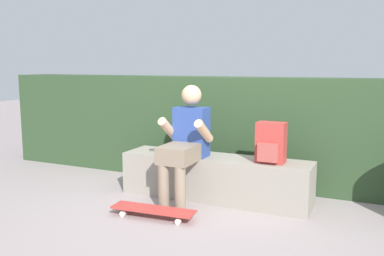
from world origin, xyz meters
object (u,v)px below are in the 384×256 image
person_skater (186,140)px  skateboard_near_person (153,210)px  backpack_on_bench (271,143)px  bench_main (215,178)px

person_skater → skateboard_near_person: 0.80m
person_skater → backpack_on_bench: (0.83, 0.21, -0.00)m
backpack_on_bench → skateboard_near_person: bearing=-139.9°
person_skater → skateboard_near_person: size_ratio=1.48×
person_skater → skateboard_near_person: (-0.07, -0.55, -0.58)m
bench_main → skateboard_near_person: bearing=-112.2°
backpack_on_bench → bench_main: bearing=179.1°
skateboard_near_person → backpack_on_bench: 1.31m
bench_main → person_skater: person_skater is taller
bench_main → backpack_on_bench: (0.59, -0.01, 0.42)m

